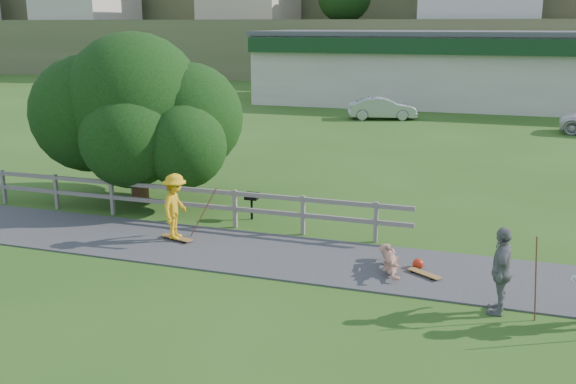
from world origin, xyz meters
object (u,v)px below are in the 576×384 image
at_px(tree, 137,138).
at_px(bbq, 252,206).
at_px(spectator_b, 501,271).
at_px(skater_rider, 175,210).
at_px(car_silver, 382,108).
at_px(skater_fallen, 390,260).

distance_m(tree, bbq, 4.65).
bearing_deg(spectator_b, skater_rider, -98.92).
distance_m(car_silver, bbq, 21.60).
bearing_deg(skater_rider, spectator_b, -108.33).
xyz_separation_m(spectator_b, bbq, (-6.98, 4.36, -0.49)).
relative_size(skater_rider, bbq, 2.16).
distance_m(skater_fallen, car_silver, 24.88).
bearing_deg(car_silver, skater_fallen, 174.37).
relative_size(spectator_b, tree, 0.25).
bearing_deg(tree, skater_rider, -47.31).
distance_m(spectator_b, car_silver, 26.89).
bearing_deg(tree, bbq, -11.58).
height_order(car_silver, bbq, car_silver).
distance_m(skater_fallen, spectator_b, 2.91).
bearing_deg(spectator_b, car_silver, -160.83).
height_order(skater_fallen, spectator_b, spectator_b).
xyz_separation_m(skater_rider, car_silver, (1.12, 24.08, -0.20)).
bearing_deg(bbq, skater_rider, -116.80).
distance_m(spectator_b, bbq, 8.24).
bearing_deg(skater_rider, car_silver, -8.05).
height_order(skater_rider, car_silver, skater_rider).
relative_size(skater_fallen, spectator_b, 0.91).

